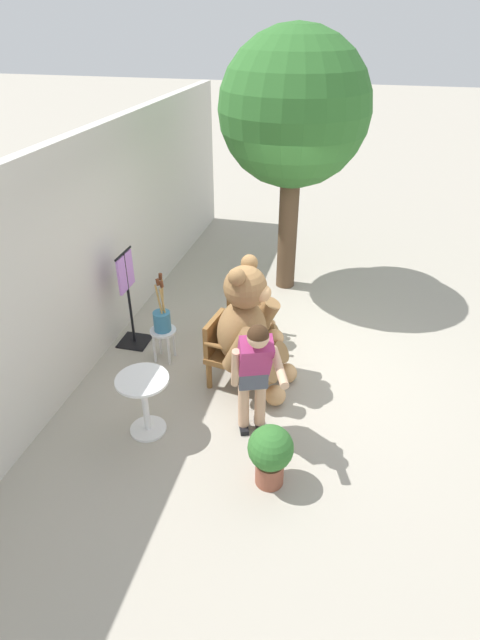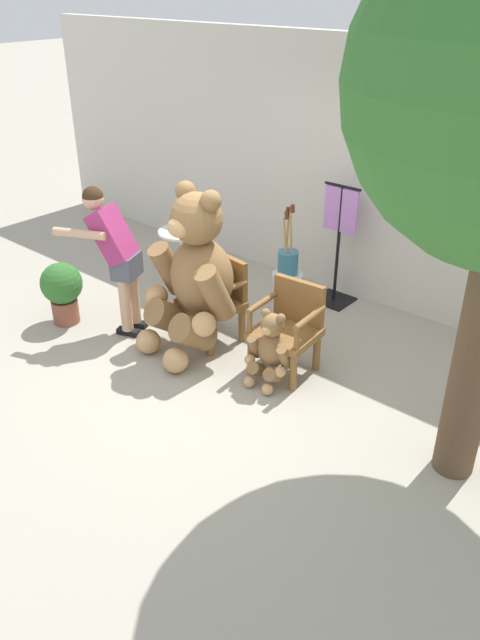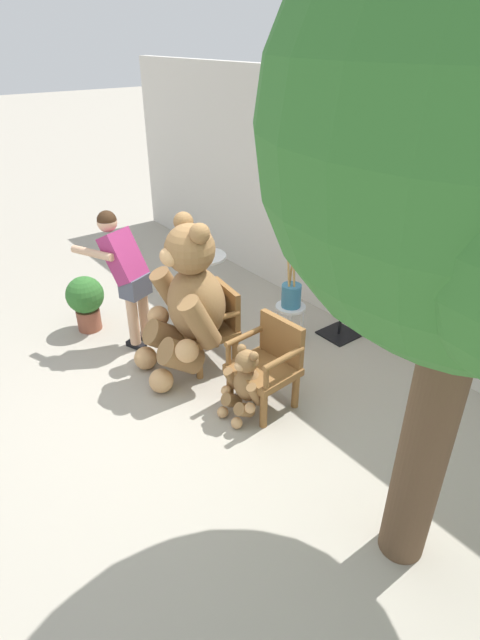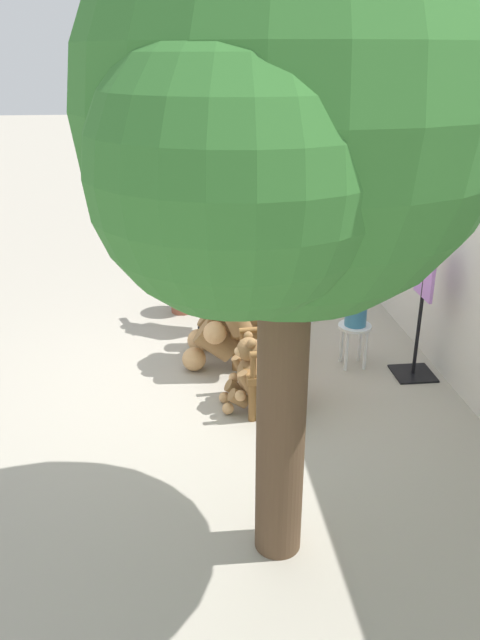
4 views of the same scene
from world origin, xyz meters
name	(u,v)px [view 2 (image 2 of 4)]	position (x,y,z in m)	size (l,w,h in m)	color
ground_plane	(213,375)	(0.00, 0.00, 0.00)	(60.00, 60.00, 0.00)	#A8A091
back_wall	(359,173)	(0.00, 2.40, 1.40)	(10.00, 0.16, 2.80)	beige
wooden_chair_left	(216,297)	(-0.45, 0.55, 0.46)	(0.63, 0.60, 0.86)	brown
wooden_chair_right	(289,326)	(0.46, 0.55, 0.46)	(0.60, 0.56, 0.86)	brown
teddy_bear_large	(194,274)	(-0.47, 0.28, 0.81)	(1.01, 1.00, 1.65)	olive
teddy_bear_small	(270,349)	(0.46, 0.27, 0.35)	(0.43, 0.42, 0.72)	olive
person_visitor	(115,249)	(-1.32, 0.03, 0.91)	(0.72, 0.66, 1.53)	black
white_stool	(287,282)	(-0.23, 1.47, 0.36)	(0.34, 0.34, 0.46)	silver
brush_bucket	(288,260)	(-0.23, 1.47, 0.63)	(0.22, 0.22, 0.79)	teal
round_side_table	(183,253)	(-1.53, 1.17, 0.45)	(0.56, 0.56, 0.72)	white
potted_plant	(62,289)	(-1.91, -0.26, 0.40)	(0.44, 0.44, 0.68)	brown
clothing_display_stand	(338,242)	(0.03, 2.03, 0.72)	(0.44, 0.40, 1.36)	black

